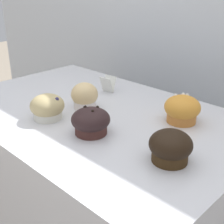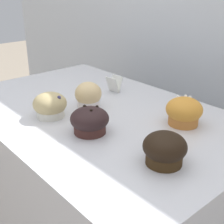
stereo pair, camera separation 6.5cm
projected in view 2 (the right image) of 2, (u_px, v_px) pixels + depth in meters
The scene contains 8 objects.
wall_back at pixel (202, 82), 1.39m from camera, with size 3.20×0.10×1.80m, color silver.
display_counter at pixel (98, 221), 1.20m from camera, with size 1.00×0.64×0.93m, color silver.
muffin_front_center at pixel (184, 112), 0.90m from camera, with size 0.11×0.11×0.08m.
muffin_back_left at pixel (90, 121), 0.86m from camera, with size 0.11×0.11×0.08m.
muffin_back_right at pixel (89, 95), 1.03m from camera, with size 0.09×0.09×0.09m.
muffin_front_left at pixel (50, 105), 0.96m from camera, with size 0.10×0.10×0.08m.
muffin_front_right at pixel (165, 149), 0.71m from camera, with size 0.10×0.10×0.08m.
price_card at pixel (114, 84), 1.16m from camera, with size 0.05×0.05×0.06m.
Camera 2 is at (0.74, -0.57, 1.33)m, focal length 50.00 mm.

